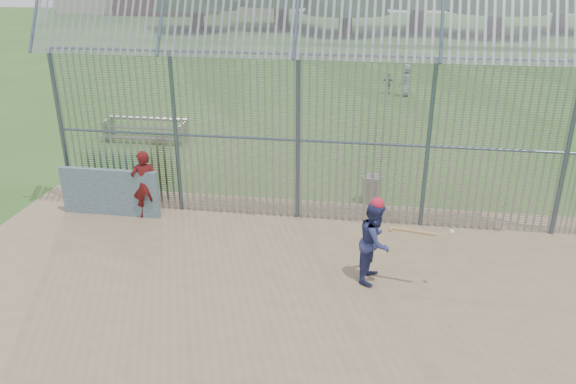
% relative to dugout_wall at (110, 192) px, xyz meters
% --- Properties ---
extents(ground, '(120.00, 120.00, 0.00)m').
position_rel_dugout_wall_xyz_m(ground, '(4.60, -2.90, -0.62)').
color(ground, '#2D511E').
rests_on(ground, ground).
extents(dirt_infield, '(14.00, 10.00, 0.02)m').
position_rel_dugout_wall_xyz_m(dirt_infield, '(4.60, -3.40, -0.61)').
color(dirt_infield, '#756047').
rests_on(dirt_infield, ground).
extents(dugout_wall, '(2.50, 0.12, 1.20)m').
position_rel_dugout_wall_xyz_m(dugout_wall, '(0.00, 0.00, 0.00)').
color(dugout_wall, '#38566B').
rests_on(dugout_wall, dirt_infield).
extents(batter, '(0.78, 0.92, 1.65)m').
position_rel_dugout_wall_xyz_m(batter, '(6.50, -2.05, 0.23)').
color(batter, navy).
rests_on(batter, dirt_infield).
extents(onlooker, '(0.73, 0.62, 1.72)m').
position_rel_dugout_wall_xyz_m(onlooker, '(0.92, 0.04, 0.26)').
color(onlooker, maroon).
rests_on(onlooker, dirt_infield).
extents(bg_kid_standing, '(0.84, 0.82, 1.46)m').
position_rel_dugout_wall_xyz_m(bg_kid_standing, '(7.73, 14.38, 0.11)').
color(bg_kid_standing, slate).
rests_on(bg_kid_standing, ground).
extents(bg_kid_seated, '(0.60, 0.34, 0.97)m').
position_rel_dugout_wall_xyz_m(bg_kid_seated, '(6.92, 14.69, -0.13)').
color(bg_kid_seated, slate).
rests_on(bg_kid_seated, ground).
extents(batting_gear, '(1.58, 0.39, 0.62)m').
position_rel_dugout_wall_xyz_m(batting_gear, '(6.66, -2.08, 0.94)').
color(batting_gear, red).
rests_on(batting_gear, ground).
extents(trash_can, '(0.56, 0.56, 0.82)m').
position_rel_dugout_wall_xyz_m(trash_can, '(6.40, 1.79, -0.24)').
color(trash_can, gray).
rests_on(trash_can, ground).
extents(bleacher, '(3.00, 0.95, 0.72)m').
position_rel_dugout_wall_xyz_m(bleacher, '(-1.54, 6.03, -0.21)').
color(bleacher, gray).
rests_on(bleacher, ground).
extents(backstop_fence, '(20.09, 0.81, 5.30)m').
position_rel_dugout_wall_xyz_m(backstop_fence, '(6.41, 0.53, 1.74)').
color(backstop_fence, '#47566B').
rests_on(backstop_fence, ground).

